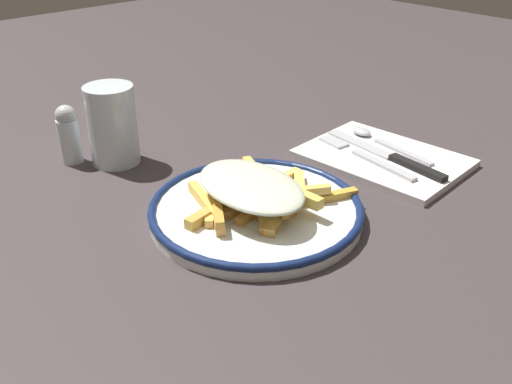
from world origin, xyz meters
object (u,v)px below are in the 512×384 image
Objects in this scene: spoon at (377,139)px; water_glass at (112,125)px; fork at (365,157)px; salt_shaker at (69,134)px; plate at (256,210)px; knife at (394,158)px; fries_heap at (254,192)px; napkin at (383,158)px.

water_glass is at bearing 143.67° from spoon.
salt_shaker is at bearing 135.26° from fork.
plate reaches higher than knife.
fries_heap is 0.30m from salt_shaker.
plate reaches higher than napkin.
fork is 1.58× the size of water_glass.
fork is 0.36m from water_glass.
fries_heap is 0.25m from water_glass.
plate is 0.24m from napkin.
napkin is at bearing -43.45° from salt_shaker.
napkin is 2.57× the size of salt_shaker.
salt_shaker is (-0.32, 0.32, 0.03)m from knife.
spoon is at bearing 46.36° from napkin.
salt_shaker is at bearing 134.65° from knife.
knife is at bearing -7.07° from fries_heap.
salt_shaker reaches higher than fork.
fork is at bearing 128.11° from knife.
fork is 0.06m from spoon.
fries_heap is 0.93× the size of napkin.
fork is 0.04m from knife.
napkin is at bearing -24.66° from fork.
spoon is (0.04, 0.05, 0.00)m from knife.
knife is (-0.00, -0.02, 0.01)m from napkin.
salt_shaker reaches higher than fries_heap.
plate is at bearing 172.44° from knife.
spoon is at bearing 4.66° from plate.
fries_heap is 0.28m from spoon.
fries_heap reaches higher than spoon.
water_glass is (-0.25, 0.25, 0.04)m from fork.
napkin is 1.43× the size of spoon.
napkin is at bearing -2.61° from fries_heap.
fries_heap is 1.33× the size of spoon.
plate is 0.24m from knife.
water_glass is (-0.28, 0.26, 0.05)m from napkin.
spoon reaches higher than fork.
knife is 0.46m from salt_shaker.
water_glass reaches higher than plate.
salt_shaker reaches higher than knife.
spoon is 1.37× the size of water_glass.
salt_shaker is (-0.08, 0.29, 0.03)m from plate.
plate is 2.28× the size of water_glass.
salt_shaker reaches higher than spoon.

